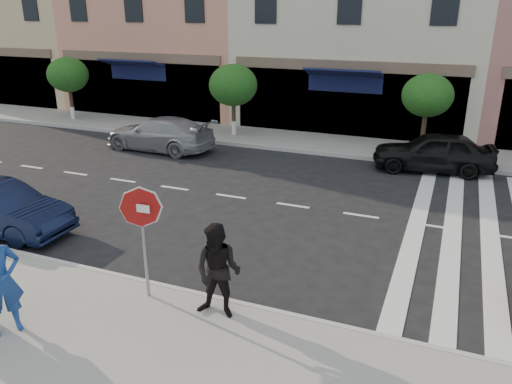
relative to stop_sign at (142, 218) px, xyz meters
The scene contains 11 objects.
ground 2.86m from the stop_sign, 62.35° to the left, with size 120.00×120.00×0.00m, color black.
sidewalk_near 2.70m from the stop_sign, 60.29° to the right, with size 60.00×4.50×0.15m, color gray.
sidewalk_far 13.11m from the stop_sign, 85.48° to the left, with size 60.00×3.00×0.15m, color gray.
building_centre 19.32m from the stop_sign, 88.42° to the left, with size 11.00×9.00×11.00m, color beige.
street_tree_wa 18.20m from the stop_sign, 135.49° to the left, with size 2.00×2.00×3.05m.
street_tree_wb 13.37m from the stop_sign, 107.31° to the left, with size 2.10×2.10×3.06m.
street_tree_c 13.39m from the stop_sign, 72.49° to the left, with size 1.90×1.90×3.04m.
stop_sign is the anchor object (origin of this frame).
walker 1.75m from the stop_sign, ahead, with size 0.87×0.68×1.79m, color black.
car_far_left 11.49m from the stop_sign, 121.20° to the left, with size 1.87×4.61×1.34m, color gray.
car_far_mid 11.95m from the stop_sign, 67.53° to the left, with size 1.65×4.11×1.40m, color black.
Camera 1 is at (4.12, -8.98, 5.44)m, focal length 35.00 mm.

